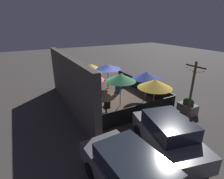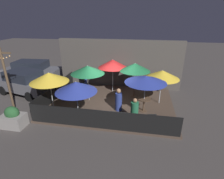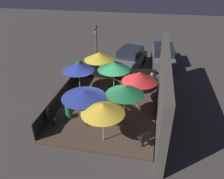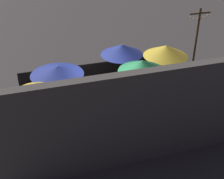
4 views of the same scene
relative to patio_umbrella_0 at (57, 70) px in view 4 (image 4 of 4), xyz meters
name	(u,v)px [view 4 (image 4 of 4)]	position (x,y,z in m)	size (l,w,h in m)	color
ground_plane	(108,113)	(-1.91, 0.73, -1.98)	(60.00, 60.00, 0.00)	#423D3A
patio_deck	(108,111)	(-1.91, 0.73, -1.92)	(7.24, 5.54, 0.12)	#47382D
building_wall	(133,120)	(-1.91, 3.73, -0.24)	(8.84, 0.36, 3.47)	#4C4742
fence_front	(92,72)	(-1.91, -2.00, -1.38)	(7.04, 0.05, 0.95)	black
fence_side_left	(184,88)	(-5.48, 0.73, -1.38)	(0.05, 5.34, 0.95)	black
patio_umbrella_0	(57,70)	(0.00, 0.00, 0.00)	(2.17, 2.17, 2.04)	#B2B2B7
patio_umbrella_1	(83,89)	(-0.65, 1.88, 0.10)	(1.89, 1.89, 2.20)	#B2B2B7
patio_umbrella_2	(122,50)	(-3.23, -1.40, -0.09)	(2.00, 2.00, 2.02)	#B2B2B7
patio_umbrella_3	(128,90)	(-2.16, 2.45, 0.11)	(1.93, 1.93, 2.24)	#B2B2B7
patio_umbrella_4	(166,51)	(-5.07, -0.54, -0.02)	(2.06, 2.06, 2.10)	#B2B2B7
patio_umbrella_5	(142,66)	(-3.36, 0.82, 0.10)	(1.99, 1.99, 2.20)	#B2B2B7
patio_umbrella_6	(36,89)	(0.92, 1.14, -0.05)	(1.95, 1.95, 2.05)	#B2B2B7
dining_table_0	(60,97)	(0.00, 0.00, -1.26)	(0.73, 0.73, 0.76)	#4C3828
dining_table_1	(84,120)	(-0.65, 1.88, -1.29)	(0.74, 0.74, 0.73)	#4C3828
patio_chair_0	(170,111)	(-4.09, 2.21, -1.35)	(0.44, 0.44, 0.93)	black
patio_chair_1	(43,150)	(1.04, 3.01, -1.35)	(0.55, 0.55, 0.93)	black
patio_chair_2	(47,81)	(0.32, -1.75, -1.36)	(0.47, 0.47, 0.92)	black
patron_0	(189,122)	(-4.41, 3.11, -1.31)	(0.48, 0.48, 1.23)	navy
patron_1	(66,84)	(-0.44, -1.08, -1.31)	(0.46, 0.46, 1.24)	#236642
patron_2	(90,91)	(-1.37, -0.13, -1.28)	(0.43, 0.43, 1.28)	navy
planter_box	(166,60)	(-6.13, -2.42, -1.52)	(1.06, 0.74, 1.07)	gray
light_post	(196,39)	(-7.03, -1.24, 0.04)	(1.10, 0.12, 3.58)	brown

